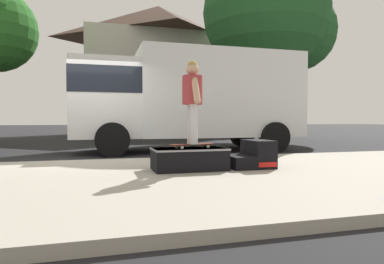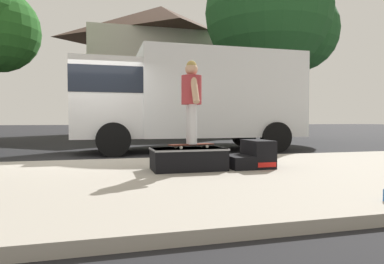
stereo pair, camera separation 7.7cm
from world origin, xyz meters
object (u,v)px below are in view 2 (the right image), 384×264
(skate_box, at_px, (188,158))
(skater_kid, at_px, (191,95))
(skateboard, at_px, (191,145))
(kicker_ramp, at_px, (252,156))
(box_truck, at_px, (189,96))
(street_tree_neighbour, at_px, (274,18))

(skate_box, xyz_separation_m, skater_kid, (0.05, -0.03, 1.05))
(skate_box, distance_m, skateboard, 0.23)
(skate_box, relative_size, kicker_ramp, 1.63)
(skate_box, relative_size, skater_kid, 0.89)
(skate_box, xyz_separation_m, skateboard, (0.05, -0.03, 0.23))
(kicker_ramp, height_order, box_truck, box_truck)
(skater_kid, xyz_separation_m, box_truck, (1.15, 4.72, 0.33))
(skate_box, height_order, box_truck, box_truck)
(skater_kid, relative_size, street_tree_neighbour, 0.15)
(box_truck, relative_size, street_tree_neighbour, 0.77)
(skater_kid, height_order, street_tree_neighbour, street_tree_neighbour)
(box_truck, height_order, street_tree_neighbour, street_tree_neighbour)
(skateboard, distance_m, street_tree_neighbour, 12.36)
(skateboard, bearing_deg, skate_box, 150.91)
(kicker_ramp, xyz_separation_m, skateboard, (-1.10, -0.03, 0.22))
(skater_kid, xyz_separation_m, street_tree_neighbour, (6.46, 9.12, 4.45))
(box_truck, bearing_deg, street_tree_neighbour, 39.65)
(skateboard, relative_size, street_tree_neighbour, 0.09)
(skater_kid, bearing_deg, kicker_ramp, 1.42)
(box_truck, bearing_deg, skateboard, -103.69)
(skate_box, bearing_deg, skateboard, -29.09)
(skateboard, bearing_deg, street_tree_neighbour, 54.69)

